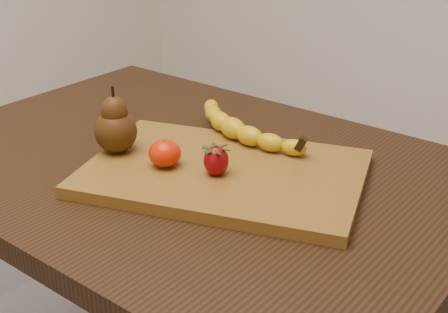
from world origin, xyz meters
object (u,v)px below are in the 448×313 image
Objects in this scene: pear at (115,120)px; mandarin at (165,153)px; table at (188,209)px; cutting_board at (224,173)px.

pear reaches higher than mandarin.
pear is (-0.09, -0.08, 0.18)m from table.
mandarin is at bearing -165.38° from cutting_board.
table is 18.69× the size of mandarin.
table is at bearing 152.48° from cutting_board.
cutting_board reaches higher than table.
pear reaches higher than cutting_board.
pear is at bearing -176.06° from mandarin.
cutting_board is at bearing 34.28° from mandarin.
table is 0.21m from pear.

